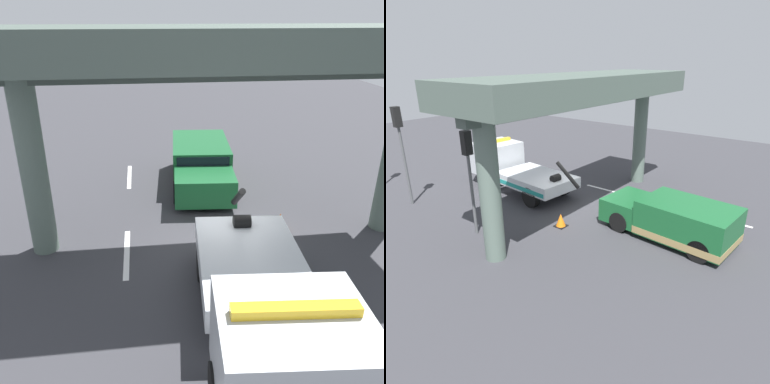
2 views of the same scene
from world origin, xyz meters
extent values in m
cube|color=#38383D|center=(0.00, 0.00, -0.05)|extent=(60.00, 40.00, 0.10)
cube|color=silver|center=(-6.00, -2.88, 0.00)|extent=(2.60, 0.16, 0.01)
cube|color=silver|center=(0.00, -2.88, 0.00)|extent=(2.60, 0.16, 0.01)
cube|color=silver|center=(2.30, 0.10, 0.93)|extent=(4.03, 2.72, 0.55)
cube|color=silver|center=(5.62, -0.18, 1.48)|extent=(2.24, 2.47, 1.65)
cube|color=black|center=(6.23, -0.24, 1.84)|extent=(0.25, 2.21, 0.66)
cube|color=teal|center=(2.41, 1.30, 0.84)|extent=(3.64, 0.33, 0.20)
cylinder|color=black|center=(0.12, 0.28, 1.66)|extent=(1.42, 0.30, 1.07)
cylinder|color=black|center=(0.92, 0.22, 1.32)|extent=(0.40, 0.48, 0.36)
cube|color=yellow|center=(5.62, -0.18, 2.38)|extent=(0.40, 1.93, 0.16)
cylinder|color=black|center=(1.63, 1.20, 0.50)|extent=(1.02, 0.40, 1.00)
cylinder|color=black|center=(1.45, -0.87, 0.50)|extent=(1.02, 0.40, 1.00)
cube|color=#195B2D|center=(-5.51, 0.06, 0.91)|extent=(3.63, 2.49, 1.35)
cube|color=#195B2D|center=(-2.93, -0.17, 0.71)|extent=(1.90, 2.25, 0.95)
cube|color=black|center=(-3.77, -0.09, 1.20)|extent=(0.22, 1.93, 0.59)
cube|color=#9E8451|center=(-5.51, 0.06, 0.41)|extent=(3.65, 2.50, 0.28)
cylinder|color=black|center=(-2.99, 0.80, 0.42)|extent=(0.86, 0.35, 0.84)
cylinder|color=black|center=(-3.16, -1.11, 0.42)|extent=(0.86, 0.35, 0.84)
cylinder|color=black|center=(-6.37, 1.09, 0.42)|extent=(0.86, 0.35, 0.84)
cylinder|color=black|center=(-6.54, -0.82, 0.42)|extent=(0.86, 0.35, 0.84)
cylinder|color=#596B60|center=(-0.57, -5.21, 2.54)|extent=(0.72, 0.72, 5.07)
cube|color=#4B5B52|center=(-0.57, 0.00, 5.55)|extent=(3.60, 12.41, 0.97)
cube|color=#3E4A43|center=(-0.57, 0.00, 4.89)|extent=(0.50, 12.01, 0.36)
cone|color=orange|center=(-0.81, 1.92, 0.28)|extent=(0.43, 0.43, 0.57)
cube|color=black|center=(-0.81, 1.92, 0.01)|extent=(0.48, 0.48, 0.03)
camera|label=1|loc=(10.10, -2.28, 6.36)|focal=38.06mm
camera|label=2|loc=(-9.44, 11.97, 6.68)|focal=32.61mm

